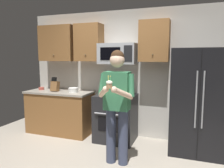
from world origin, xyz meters
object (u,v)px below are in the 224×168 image
(bowl_small_colored, at_px, (41,88))
(microwave, at_px, (118,54))
(cupcake, at_px, (109,84))
(knife_block, at_px, (55,86))
(refrigerator, at_px, (198,102))
(bowl_large_white, at_px, (73,90))
(oven_range, at_px, (116,118))
(person, at_px, (117,101))

(bowl_small_colored, bearing_deg, microwave, 1.86)
(bowl_small_colored, distance_m, cupcake, 2.50)
(knife_block, xyz_separation_m, cupcake, (1.69, -1.19, 0.26))
(refrigerator, xyz_separation_m, bowl_large_white, (-2.45, 0.04, 0.07))
(refrigerator, distance_m, cupcake, 1.72)
(bowl_large_white, height_order, bowl_small_colored, bowl_large_white)
(bowl_large_white, bearing_deg, oven_range, 0.18)
(bowl_large_white, distance_m, bowl_small_colored, 0.86)
(oven_range, distance_m, bowl_large_white, 1.08)
(bowl_large_white, distance_m, person, 1.55)
(refrigerator, xyz_separation_m, person, (-1.19, -0.86, 0.10))
(oven_range, height_order, bowl_large_white, bowl_large_white)
(microwave, distance_m, knife_block, 1.55)
(person, height_order, cupcake, person)
(bowl_small_colored, bearing_deg, bowl_large_white, -4.27)
(bowl_small_colored, bearing_deg, oven_range, -1.94)
(refrigerator, bearing_deg, bowl_small_colored, 178.26)
(bowl_small_colored, height_order, cupcake, cupcake)
(refrigerator, xyz_separation_m, knife_block, (-2.88, 0.01, 0.14))
(oven_range, relative_size, knife_block, 2.91)
(refrigerator, height_order, person, refrigerator)
(bowl_large_white, xyz_separation_m, person, (1.26, -0.89, 0.03))
(microwave, bearing_deg, cupcake, -76.87)
(microwave, bearing_deg, person, -72.83)
(bowl_small_colored, relative_size, person, 0.07)
(bowl_large_white, relative_size, bowl_small_colored, 1.64)
(refrigerator, distance_m, bowl_large_white, 2.45)
(knife_block, relative_size, person, 0.18)
(refrigerator, bearing_deg, bowl_large_white, 179.15)
(bowl_small_colored, xyz_separation_m, cupcake, (2.12, -1.28, 0.34))
(refrigerator, bearing_deg, person, -144.20)
(cupcake, bearing_deg, knife_block, 144.78)
(refrigerator, relative_size, knife_block, 5.63)
(refrigerator, relative_size, bowl_small_colored, 14.37)
(oven_range, distance_m, knife_block, 1.49)
(oven_range, distance_m, microwave, 1.26)
(oven_range, distance_m, refrigerator, 1.56)
(microwave, xyz_separation_m, bowl_small_colored, (-1.80, -0.06, -0.77))
(knife_block, bearing_deg, microwave, 6.17)
(knife_block, relative_size, bowl_large_white, 1.56)
(refrigerator, bearing_deg, microwave, 173.97)
(oven_range, xyz_separation_m, bowl_small_colored, (-1.80, 0.06, 0.49))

